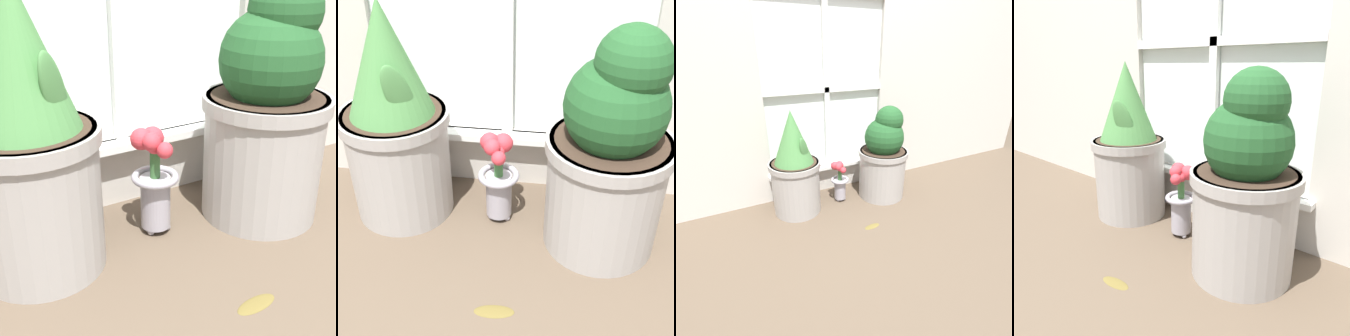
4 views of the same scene
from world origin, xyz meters
The scene contains 5 objects.
ground_plane centered at (0.00, 0.00, 0.00)m, with size 10.00×10.00×0.00m, color brown.
potted_plant_left centered at (-0.32, 0.46, 0.32)m, with size 0.34×0.34×0.71m.
potted_plant_right centered at (0.33, 0.39, 0.32)m, with size 0.36×0.36×0.69m.
flower_vase centered at (0.00, 0.46, 0.17)m, with size 0.13×0.13×0.31m.
fallen_leaf centered at (0.04, 0.06, 0.00)m, with size 0.11×0.05×0.01m.
Camera 4 is at (0.80, -0.50, 0.69)m, focal length 35.00 mm.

